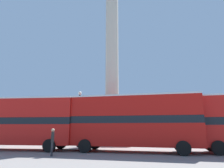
# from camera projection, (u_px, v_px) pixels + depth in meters

# --- Properties ---
(ground_plane) EXTENTS (200.00, 200.00, 0.00)m
(ground_plane) POSITION_uv_depth(u_px,v_px,m) (112.00, 145.00, 21.90)
(ground_plane) COLOR gray
(monument_column) EXTENTS (4.68, 4.68, 22.21)m
(monument_column) POSITION_uv_depth(u_px,v_px,m) (112.00, 82.00, 23.39)
(monument_column) COLOR #BCB29E
(monument_column) RESTS_ON ground_plane
(bus_a) EXTENTS (10.31, 3.53, 4.36)m
(bus_a) POSITION_uv_depth(u_px,v_px,m) (18.00, 121.00, 17.42)
(bus_a) COLOR red
(bus_a) RESTS_ON ground_plane
(bus_c) EXTENTS (10.22, 3.09, 4.38)m
(bus_c) POSITION_uv_depth(u_px,v_px,m) (133.00, 121.00, 15.93)
(bus_c) COLOR #B7140F
(bus_c) RESTS_ON ground_plane
(equestrian_statue) EXTENTS (4.55, 3.99, 5.48)m
(equestrian_statue) POSITION_uv_depth(u_px,v_px,m) (46.00, 130.00, 27.93)
(equestrian_statue) COLOR #BCB29E
(equestrian_statue) RESTS_ON ground_plane
(street_lamp) EXTENTS (0.38, 0.38, 5.50)m
(street_lamp) POSITION_uv_depth(u_px,v_px,m) (79.00, 117.00, 20.00)
(street_lamp) COLOR black
(street_lamp) RESTS_ON ground_plane
(pedestrian_near_lamp) EXTENTS (0.40, 0.51, 1.82)m
(pedestrian_near_lamp) POSITION_uv_depth(u_px,v_px,m) (52.00, 140.00, 13.58)
(pedestrian_near_lamp) COLOR #28282D
(pedestrian_near_lamp) RESTS_ON ground_plane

